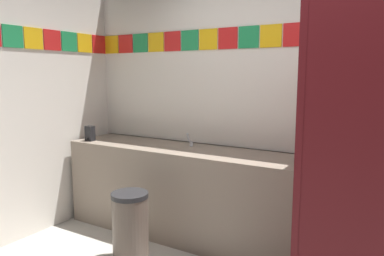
% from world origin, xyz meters
% --- Properties ---
extents(wall_back, '(4.46, 0.09, 2.57)m').
position_xyz_m(wall_back, '(0.00, 1.53, 1.29)').
color(wall_back, silver).
rests_on(wall_back, ground_plane).
extents(vanity_counter, '(2.50, 0.62, 0.88)m').
position_xyz_m(vanity_counter, '(-0.93, 1.18, 0.44)').
color(vanity_counter, gray).
rests_on(vanity_counter, ground_plane).
extents(faucet_center, '(0.04, 0.10, 0.14)m').
position_xyz_m(faucet_center, '(-0.93, 1.27, 0.93)').
color(faucet_center, silver).
rests_on(faucet_center, vanity_counter).
extents(soap_dispenser, '(0.09, 0.09, 0.16)m').
position_xyz_m(soap_dispenser, '(-2.01, 1.00, 0.96)').
color(soap_dispenser, black).
rests_on(soap_dispenser, vanity_counter).
extents(stall_divider, '(0.92, 1.48, 2.00)m').
position_xyz_m(stall_divider, '(0.62, 0.50, 1.00)').
color(stall_divider, maroon).
rests_on(stall_divider, ground_plane).
extents(trash_bin, '(0.31, 0.31, 0.60)m').
position_xyz_m(trash_bin, '(-1.06, 0.51, 0.30)').
color(trash_bin, brown).
rests_on(trash_bin, ground_plane).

